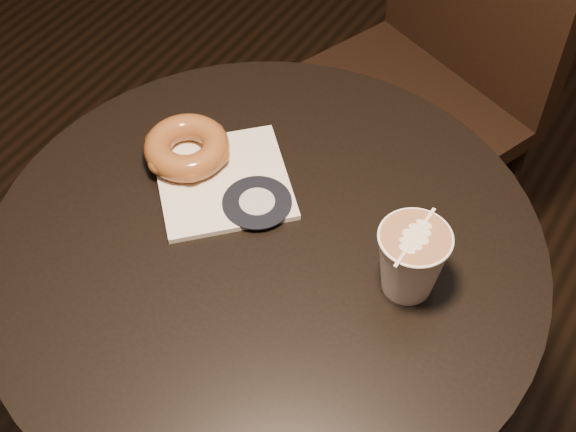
{
  "coord_description": "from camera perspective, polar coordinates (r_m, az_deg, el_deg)",
  "views": [
    {
      "loc": [
        0.35,
        -0.49,
        1.54
      ],
      "look_at": [
        0.01,
        0.03,
        0.79
      ],
      "focal_mm": 50.0,
      "sensor_mm": 36.0,
      "label": 1
    }
  ],
  "objects": [
    {
      "name": "cafe_table",
      "position": [
        1.16,
        -1.44,
        -8.05
      ],
      "size": [
        0.7,
        0.7,
        0.75
      ],
      "color": "black",
      "rests_on": "ground"
    },
    {
      "name": "latte_cup",
      "position": [
        0.93,
        8.73,
        -3.22
      ],
      "size": [
        0.09,
        0.09,
        0.09
      ],
      "primitive_type": null,
      "color": "white",
      "rests_on": "cafe_table"
    },
    {
      "name": "doughnut",
      "position": [
        1.07,
        -7.21,
        4.86
      ],
      "size": [
        0.11,
        0.11,
        0.04
      ],
      "primitive_type": "torus",
      "color": "brown",
      "rests_on": "pastry_bag"
    },
    {
      "name": "pastry_bag",
      "position": [
        1.06,
        -4.63,
        2.49
      ],
      "size": [
        0.24,
        0.24,
        0.01
      ],
      "primitive_type": "cube",
      "rotation": [
        0.0,
        0.0,
        0.8
      ],
      "color": "white",
      "rests_on": "cafe_table"
    },
    {
      "name": "chair",
      "position": [
        1.54,
        10.41,
        11.67
      ],
      "size": [
        0.54,
        0.54,
        1.06
      ],
      "rotation": [
        0.0,
        0.0,
        -0.36
      ],
      "color": "black",
      "rests_on": "ground"
    }
  ]
}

